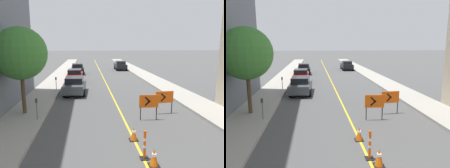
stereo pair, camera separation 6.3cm
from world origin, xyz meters
TOP-DOWN VIEW (x-y plane):
  - lane_stripe at (0.00, 33.14)m, footprint 0.12×66.28m
  - sidewalk_left at (-6.15, 33.14)m, footprint 2.61×66.28m
  - sidewalk_right at (6.15, 33.14)m, footprint 2.61×66.28m
  - traffic_cone_third at (0.26, 10.68)m, footprint 0.41×0.41m
  - traffic_cone_fourth at (-0.03, 12.99)m, footprint 0.42×0.42m
  - delineator_post_rear at (0.04, 11.23)m, footprint 0.34×0.34m
  - arrow_barricade_primary at (1.48, 15.71)m, footprint 1.18×0.12m
  - arrow_barricade_secondary at (2.86, 16.81)m, footprint 1.23×0.17m
  - parked_car_curb_near at (-3.35, 23.41)m, footprint 2.04×4.40m
  - parked_car_curb_mid at (-3.67, 29.62)m, footprint 1.93×4.31m
  - parked_car_curb_far at (-3.66, 37.20)m, footprint 2.05×4.40m
  - parked_car_opposite_side at (3.72, 41.52)m, footprint 1.93×4.31m
  - parking_meter_near_curb at (-5.20, 16.06)m, footprint 0.12×0.11m
  - parking_meter_far_curb at (-5.20, 24.48)m, footprint 0.12×0.11m
  - street_tree_left_near at (-6.28, 17.45)m, footprint 3.29×3.29m

SIDE VIEW (x-z plane):
  - lane_stripe at x=0.00m, z-range 0.00..0.01m
  - sidewalk_left at x=-6.15m, z-range 0.00..0.18m
  - sidewalk_right at x=6.15m, z-range 0.00..0.18m
  - traffic_cone_fourth at x=-0.03m, z-range 0.00..0.66m
  - traffic_cone_third at x=0.26m, z-range 0.00..0.71m
  - delineator_post_rear at x=0.04m, z-range -0.08..1.15m
  - parked_car_curb_near at x=-3.35m, z-range 0.00..1.59m
  - parked_car_curb_mid at x=-3.67m, z-range 0.00..1.59m
  - parked_car_curb_far at x=-3.66m, z-range 0.00..1.59m
  - parked_car_opposite_side at x=3.72m, z-range 0.00..1.59m
  - arrow_barricade_secondary at x=2.86m, z-range 0.31..1.82m
  - parking_meter_far_curb at x=-5.20m, z-range 0.44..1.72m
  - parking_meter_near_curb at x=-5.20m, z-range 0.45..1.74m
  - arrow_barricade_primary at x=1.48m, z-range 0.33..1.89m
  - street_tree_left_near at x=-6.28m, z-range 1.26..6.74m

